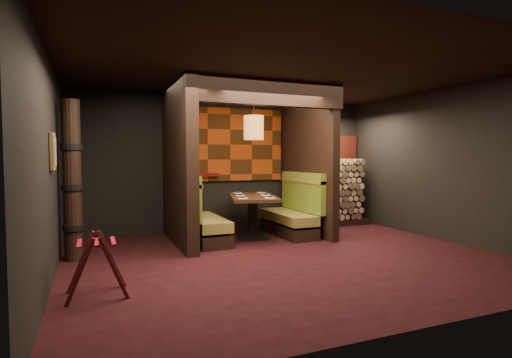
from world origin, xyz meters
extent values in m
cube|color=black|center=(0.00, 0.00, -0.01)|extent=(6.50, 5.50, 0.02)
cube|color=black|center=(0.00, 0.00, 2.86)|extent=(6.50, 5.50, 0.02)
cube|color=black|center=(0.00, 2.76, 1.43)|extent=(6.50, 0.02, 2.85)
cube|color=black|center=(0.00, -2.76, 1.43)|extent=(6.50, 0.02, 2.85)
cube|color=black|center=(-3.26, 0.00, 1.43)|extent=(0.02, 5.50, 2.85)
cube|color=black|center=(3.26, 0.00, 1.43)|extent=(0.02, 5.50, 2.85)
cube|color=black|center=(-1.35, 1.65, 1.43)|extent=(0.20, 2.20, 2.85)
cube|color=black|center=(1.30, 1.70, 1.43)|extent=(0.15, 2.10, 2.85)
cube|color=black|center=(-0.02, 0.70, 2.63)|extent=(2.85, 0.18, 0.44)
cube|color=#97360C|center=(-0.02, 2.71, 1.82)|extent=(2.40, 0.06, 1.55)
cube|color=#97360C|center=(-1.23, 1.82, 1.85)|extent=(0.04, 1.85, 1.45)
cube|color=#5F0C12|center=(-0.60, 2.65, 1.18)|extent=(0.60, 0.12, 0.07)
cube|color=black|center=(-0.85, 1.65, 0.11)|extent=(0.55, 1.60, 0.22)
cube|color=olive|center=(-0.85, 1.65, 0.36)|extent=(0.55, 1.60, 0.18)
cube|color=#466517|center=(-1.19, 1.65, 0.75)|extent=(0.12, 1.60, 0.78)
cube|color=olive|center=(-1.19, 1.65, 1.10)|extent=(0.15, 1.60, 0.06)
cube|color=black|center=(0.82, 1.65, 0.11)|extent=(0.55, 1.60, 0.22)
cube|color=olive|center=(0.82, 1.65, 0.36)|extent=(0.55, 1.60, 0.18)
cube|color=#466517|center=(1.16, 1.65, 0.75)|extent=(0.12, 1.60, 0.78)
cube|color=olive|center=(1.16, 1.65, 1.10)|extent=(0.15, 1.60, 0.06)
cube|color=black|center=(0.06, 1.61, 0.03)|extent=(0.67, 0.67, 0.06)
cylinder|color=black|center=(0.06, 1.61, 0.38)|extent=(0.20, 0.20, 0.76)
cube|color=#362111|center=(0.06, 1.61, 0.79)|extent=(1.21, 1.71, 0.06)
cylinder|color=white|center=(-0.31, 1.16, 0.82)|extent=(0.18, 0.18, 0.01)
cube|color=black|center=(-0.31, 1.16, 0.84)|extent=(0.10, 0.12, 0.02)
cylinder|color=white|center=(0.16, 1.04, 0.82)|extent=(0.18, 0.18, 0.01)
cube|color=black|center=(0.16, 1.04, 0.84)|extent=(0.10, 0.12, 0.02)
cylinder|color=white|center=(-0.17, 1.67, 0.82)|extent=(0.18, 0.18, 0.01)
cube|color=black|center=(-0.17, 1.67, 0.84)|extent=(0.10, 0.12, 0.02)
cylinder|color=white|center=(0.30, 1.55, 0.82)|extent=(0.18, 0.18, 0.01)
cube|color=black|center=(0.30, 1.55, 0.84)|extent=(0.10, 0.12, 0.02)
cylinder|color=white|center=(-0.04, 2.19, 0.82)|extent=(0.18, 0.18, 0.01)
cube|color=black|center=(-0.04, 2.19, 0.84)|extent=(0.10, 0.12, 0.02)
cylinder|color=white|center=(0.43, 2.06, 0.82)|extent=(0.18, 0.18, 0.01)
cube|color=black|center=(0.43, 2.06, 0.84)|extent=(0.10, 0.12, 0.02)
cylinder|color=#A96E33|center=(0.06, 1.56, 2.10)|extent=(0.38, 0.38, 0.45)
sphere|color=#FFC672|center=(0.06, 1.56, 2.10)|extent=(0.18, 0.18, 0.18)
cylinder|color=black|center=(0.06, 1.56, 2.59)|extent=(0.02, 0.02, 0.52)
cube|color=brown|center=(-3.22, 0.10, 1.62)|extent=(0.04, 0.36, 0.46)
cube|color=#3F3F3F|center=(-3.20, 0.10, 1.62)|extent=(0.01, 0.27, 0.36)
cube|color=#4F1414|center=(-2.92, -0.92, 0.33)|extent=(0.33, 0.04, 0.74)
cube|color=#4F1414|center=(-2.57, -0.92, 0.33)|extent=(0.33, 0.04, 0.74)
cube|color=#4F1414|center=(-2.92, -0.48, 0.33)|extent=(0.33, 0.04, 0.74)
cube|color=#4F1414|center=(-2.57, -0.48, 0.33)|extent=(0.33, 0.04, 0.74)
cube|color=maroon|center=(-2.92, -0.70, 0.61)|extent=(0.05, 0.46, 0.01)
cube|color=maroon|center=(-2.75, -0.70, 0.61)|extent=(0.05, 0.46, 0.01)
cube|color=maroon|center=(-2.57, -0.70, 0.61)|extent=(0.05, 0.46, 0.01)
cylinder|color=black|center=(-3.05, 1.10, 1.20)|extent=(0.26, 0.26, 2.40)
cylinder|color=black|center=(-3.05, 1.10, 0.50)|extent=(0.31, 0.31, 0.09)
cylinder|color=black|center=(-3.05, 1.10, 1.10)|extent=(0.31, 0.31, 0.09)
cylinder|color=black|center=(-3.05, 1.10, 1.70)|extent=(0.31, 0.31, 0.09)
cube|color=black|center=(2.29, 2.35, 0.06)|extent=(1.73, 0.70, 0.12)
cube|color=brown|center=(2.29, 2.35, 0.81)|extent=(1.73, 0.70, 1.38)
cube|color=maroon|center=(2.29, 2.68, 1.78)|extent=(1.83, 0.10, 0.56)
cube|color=black|center=(1.39, 1.96, 1.43)|extent=(0.08, 0.08, 2.85)
camera|label=1|loc=(-2.78, -5.43, 1.55)|focal=28.00mm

